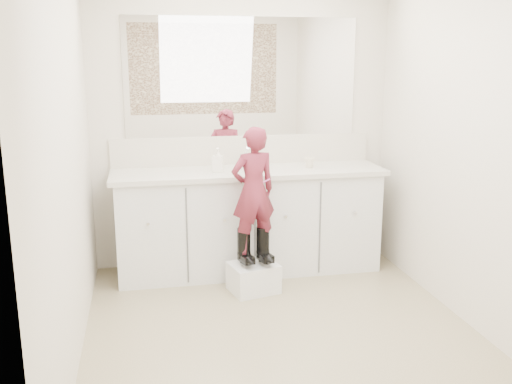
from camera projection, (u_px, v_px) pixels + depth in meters
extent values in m
plane|color=#817154|center=(283.00, 334.00, 3.82)|extent=(3.00, 3.00, 0.00)
plane|color=beige|center=(243.00, 129.00, 4.97)|extent=(2.60, 0.00, 2.60)
plane|color=beige|center=(384.00, 225.00, 2.11)|extent=(2.60, 0.00, 2.60)
plane|color=beige|center=(67.00, 165.00, 3.29)|extent=(0.00, 3.00, 3.00)
plane|color=beige|center=(474.00, 151.00, 3.79)|extent=(0.00, 3.00, 3.00)
cube|color=silver|center=(249.00, 223.00, 4.89)|extent=(2.20, 0.55, 0.85)
cube|color=beige|center=(249.00, 172.00, 4.77)|extent=(2.28, 0.58, 0.04)
cube|color=beige|center=(243.00, 150.00, 5.00)|extent=(2.28, 0.03, 0.25)
cube|color=white|center=(243.00, 77.00, 4.86)|extent=(2.00, 0.02, 1.00)
cube|color=#472819|center=(390.00, 103.00, 2.02)|extent=(2.00, 0.01, 1.20)
cylinder|color=silver|center=(245.00, 160.00, 4.91)|extent=(0.08, 0.08, 0.10)
imported|color=beige|center=(309.00, 163.00, 4.86)|extent=(0.10, 0.10, 0.09)
imported|color=white|center=(218.00, 160.00, 4.67)|extent=(0.11, 0.11, 0.20)
cube|color=white|center=(253.00, 277.00, 4.50)|extent=(0.42, 0.37, 0.23)
imported|color=#B23651|center=(253.00, 191.00, 4.33)|extent=(0.40, 0.31, 0.98)
cylinder|color=#E057AB|center=(262.00, 183.00, 4.33)|extent=(0.13, 0.04, 0.06)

